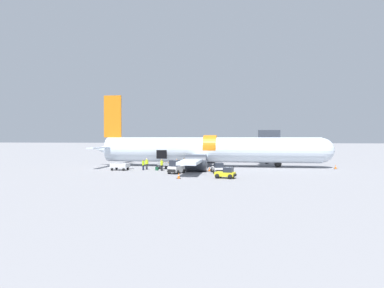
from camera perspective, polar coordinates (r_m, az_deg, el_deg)
ground_plane at (r=50.03m, az=0.18°, el=-4.41°), size 500.00×500.00×0.00m
jet_bridge_stub at (r=62.49m, az=12.45°, el=0.66°), size 3.58×10.35×6.04m
airplane at (r=56.40m, az=2.59°, el=-1.02°), size 39.42×32.41×12.00m
baggage_tug_lead at (r=45.58m, az=-2.69°, el=-4.00°), size 2.26×2.93×1.80m
baggage_tug_mid at (r=40.50m, az=5.68°, el=-4.92°), size 2.60×2.11×1.30m
baggage_tug_rear at (r=46.42m, az=4.36°, el=-4.09°), size 2.27×3.28×1.40m
baggage_cart_loading at (r=51.89m, az=-4.03°, el=-3.59°), size 3.61×2.67×1.11m
baggage_cart_queued at (r=51.19m, az=-11.83°, el=-3.75°), size 3.49×2.11×1.04m
ground_crew_loader_a at (r=51.58m, az=-7.56°, el=-3.26°), size 0.54×0.54×1.69m
ground_crew_loader_b at (r=50.30m, az=-1.04°, el=-3.33°), size 0.57×0.55×1.74m
ground_crew_driver at (r=50.68m, az=-8.13°, el=-3.42°), size 0.36×0.54×1.56m
ground_crew_supervisor at (r=49.43m, az=-5.07°, el=-3.45°), size 0.44×0.59×1.69m
ground_crew_helper at (r=49.80m, az=-2.56°, el=-3.42°), size 0.57×0.49×1.66m
ground_crew_marshal at (r=53.15m, az=-1.35°, el=-3.17°), size 0.48×0.55×1.61m
suitcase_on_tarmac_upright at (r=50.12m, az=-5.87°, el=-4.10°), size 0.53×0.41×0.63m
safety_cone_nose at (r=56.58m, az=22.81°, el=-3.55°), size 0.51×0.51×0.64m
safety_cone_engine_left at (r=39.97m, az=-2.23°, el=-5.33°), size 0.48×0.48×0.69m
safety_cone_wingtip at (r=48.69m, az=2.93°, el=-4.25°), size 0.59×0.59×0.57m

